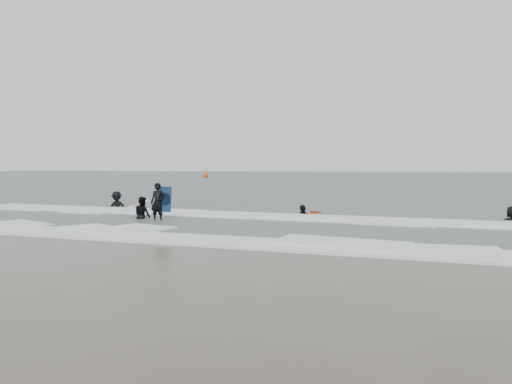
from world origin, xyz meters
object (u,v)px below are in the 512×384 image
(surfer_wading, at_px, (143,220))
(buoy, at_px, (206,175))
(surfer_breaker, at_px, (117,208))
(surfer_centre, at_px, (158,222))
(surfer_right_near, at_px, (303,215))
(surfer_right_far, at_px, (512,221))

(surfer_wading, xyz_separation_m, buoy, (-28.72, 62.46, 0.42))
(surfer_breaker, relative_size, buoy, 1.01)
(surfer_breaker, bearing_deg, surfer_centre, -59.90)
(surfer_breaker, distance_m, buoy, 62.90)
(buoy, bearing_deg, surfer_centre, -64.75)
(surfer_right_near, relative_size, buoy, 0.97)
(surfer_centre, relative_size, buoy, 0.90)
(surfer_centre, distance_m, surfer_right_near, 6.27)
(surfer_right_far, bearing_deg, surfer_right_near, -4.71)
(surfer_centre, relative_size, surfer_right_near, 0.94)
(surfer_centre, height_order, surfer_right_far, surfer_right_far)
(surfer_centre, distance_m, buoy, 69.44)
(surfer_wading, bearing_deg, surfer_centre, -175.20)
(surfer_right_near, xyz_separation_m, surfer_right_far, (8.08, 0.47, 0.00))
(surfer_centre, height_order, surfer_breaker, surfer_breaker)
(surfer_wading, height_order, surfer_breaker, surfer_breaker)
(surfer_wading, distance_m, surfer_right_far, 14.18)
(buoy, bearing_deg, surfer_breaker, -67.34)
(surfer_wading, bearing_deg, surfer_breaker, -18.88)
(surfer_right_far, relative_size, buoy, 1.06)
(surfer_centre, xyz_separation_m, surfer_right_far, (12.52, 4.89, 0.00))
(surfer_right_near, height_order, buoy, buoy)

